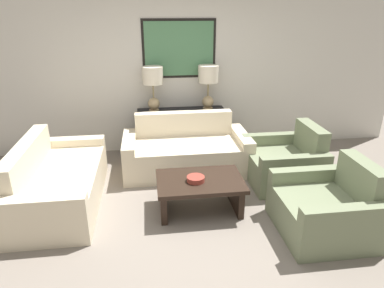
# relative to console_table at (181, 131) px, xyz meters

# --- Properties ---
(ground_plane) EXTENTS (20.00, 20.00, 0.00)m
(ground_plane) POSITION_rel_console_table_xyz_m (0.00, -2.15, -0.38)
(ground_plane) COLOR slate
(back_wall) EXTENTS (7.67, 0.12, 2.65)m
(back_wall) POSITION_rel_console_table_xyz_m (0.00, 0.26, 0.96)
(back_wall) COLOR beige
(back_wall) RESTS_ON ground_plane
(console_table) EXTENTS (1.44, 0.36, 0.75)m
(console_table) POSITION_rel_console_table_xyz_m (0.00, 0.00, 0.00)
(console_table) COLOR black
(console_table) RESTS_ON ground_plane
(table_lamp_left) EXTENTS (0.33, 0.33, 0.71)m
(table_lamp_left) POSITION_rel_console_table_xyz_m (-0.44, 0.00, 0.85)
(table_lamp_left) COLOR tan
(table_lamp_left) RESTS_ON console_table
(table_lamp_right) EXTENTS (0.33, 0.33, 0.71)m
(table_lamp_right) POSITION_rel_console_table_xyz_m (0.44, 0.00, 0.85)
(table_lamp_right) COLOR tan
(table_lamp_right) RESTS_ON console_table
(couch_by_back_wall) EXTENTS (1.86, 0.91, 0.82)m
(couch_by_back_wall) POSITION_rel_console_table_xyz_m (0.00, -0.68, -0.09)
(couch_by_back_wall) COLOR beige
(couch_by_back_wall) RESTS_ON ground_plane
(couch_by_side) EXTENTS (0.91, 1.86, 0.82)m
(couch_by_side) POSITION_rel_console_table_xyz_m (-1.70, -1.45, -0.09)
(couch_by_side) COLOR beige
(couch_by_side) RESTS_ON ground_plane
(coffee_table) EXTENTS (1.03, 0.70, 0.42)m
(coffee_table) POSITION_rel_console_table_xyz_m (0.03, -1.84, -0.08)
(coffee_table) COLOR black
(coffee_table) RESTS_ON ground_plane
(decorative_bowl) EXTENTS (0.21, 0.21, 0.06)m
(decorative_bowl) POSITION_rel_console_table_xyz_m (-0.03, -1.88, 0.07)
(decorative_bowl) COLOR #93382D
(decorative_bowl) RESTS_ON coffee_table
(armchair_near_back_wall) EXTENTS (0.94, 0.98, 0.82)m
(armchair_near_back_wall) POSITION_rel_console_table_xyz_m (1.34, -1.24, -0.10)
(armchair_near_back_wall) COLOR #707A5B
(armchair_near_back_wall) RESTS_ON ground_plane
(armchair_near_camera) EXTENTS (0.94, 0.98, 0.82)m
(armchair_near_camera) POSITION_rel_console_table_xyz_m (1.34, -2.44, -0.10)
(armchair_near_camera) COLOR #707A5B
(armchair_near_camera) RESTS_ON ground_plane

